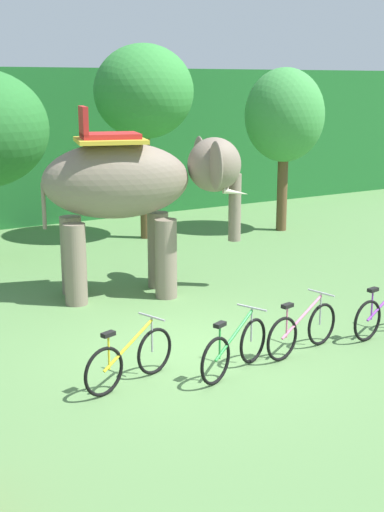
{
  "coord_description": "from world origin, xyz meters",
  "views": [
    {
      "loc": [
        -5.52,
        -9.06,
        4.23
      ],
      "look_at": [
        0.49,
        1.0,
        1.3
      ],
      "focal_mm": 48.99,
      "sensor_mm": 36.0,
      "label": 1
    }
  ],
  "objects_px": {
    "bike_green": "(235,349)",
    "bike_pink": "(302,330)",
    "elephant": "(133,187)",
    "bike_yellow": "(130,359)",
    "tree_far_left": "(144,93)",
    "tree_center_left": "(285,116)"
  },
  "relations": [
    {
      "from": "tree_far_left",
      "to": "elephant",
      "type": "xyz_separation_m",
      "value": [
        -2.6,
        -4.6,
        -1.74
      ]
    },
    {
      "from": "tree_far_left",
      "to": "elephant",
      "type": "bearing_deg",
      "value": -119.54
    },
    {
      "from": "tree_center_left",
      "to": "bike_pink",
      "type": "bearing_deg",
      "value": -125.96
    },
    {
      "from": "tree_far_left",
      "to": "bike_green",
      "type": "relative_size",
      "value": 3.26
    },
    {
      "from": "tree_far_left",
      "to": "tree_center_left",
      "type": "distance_m",
      "value": 4.09
    },
    {
      "from": "tree_center_left",
      "to": "bike_pink",
      "type": "distance_m",
      "value": 10.0
    },
    {
      "from": "bike_green",
      "to": "elephant",
      "type": "bearing_deg",
      "value": 83.2
    },
    {
      "from": "tree_center_left",
      "to": "elephant",
      "type": "height_order",
      "value": "tree_center_left"
    },
    {
      "from": "tree_far_left",
      "to": "bike_green",
      "type": "bearing_deg",
      "value": -109.22
    },
    {
      "from": "tree_far_left",
      "to": "bike_pink",
      "type": "relative_size",
      "value": 3.1
    },
    {
      "from": "bike_pink",
      "to": "tree_center_left",
      "type": "bearing_deg",
      "value": 54.04
    },
    {
      "from": "tree_far_left",
      "to": "tree_center_left",
      "type": "bearing_deg",
      "value": -15.77
    },
    {
      "from": "elephant",
      "to": "bike_green",
      "type": "height_order",
      "value": "elephant"
    },
    {
      "from": "tree_center_left",
      "to": "bike_green",
      "type": "height_order",
      "value": "tree_center_left"
    },
    {
      "from": "tree_center_left",
      "to": "elephant",
      "type": "bearing_deg",
      "value": -151.66
    },
    {
      "from": "bike_green",
      "to": "bike_pink",
      "type": "xyz_separation_m",
      "value": [
        1.39,
        0.12,
        0.0
      ]
    },
    {
      "from": "elephant",
      "to": "bike_pink",
      "type": "height_order",
      "value": "elephant"
    },
    {
      "from": "tree_center_left",
      "to": "elephant",
      "type": "xyz_separation_m",
      "value": [
        -6.49,
        -3.5,
        -1.08
      ]
    },
    {
      "from": "elephant",
      "to": "tree_center_left",
      "type": "bearing_deg",
      "value": 28.34
    },
    {
      "from": "bike_yellow",
      "to": "tree_far_left",
      "type": "bearing_deg",
      "value": 61.46
    },
    {
      "from": "bike_green",
      "to": "bike_pink",
      "type": "height_order",
      "value": "same"
    },
    {
      "from": "elephant",
      "to": "bike_yellow",
      "type": "height_order",
      "value": "elephant"
    }
  ]
}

